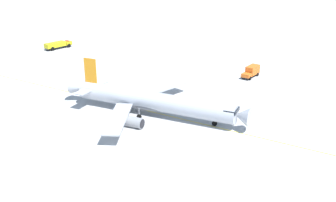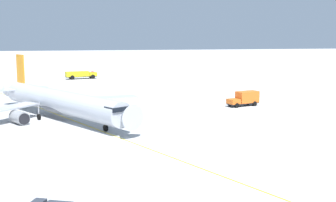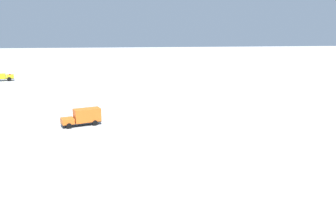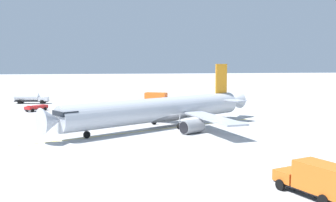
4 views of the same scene
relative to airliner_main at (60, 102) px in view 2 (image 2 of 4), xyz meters
name	(u,v)px [view 2 (image 2 of 4)]	position (x,y,z in m)	size (l,w,h in m)	color
ground_plane	(66,116)	(-1.05, -2.54, -3.02)	(600.00, 600.00, 0.00)	#B2B2B2
airliner_main	(60,102)	(0.00, 0.00, 0.00)	(31.27, 38.79, 11.05)	#B2B7C1
fire_tender_truck	(81,74)	(-3.37, -70.97, -1.48)	(10.60, 5.09, 2.50)	#232326
catering_truck_truck_extra	(245,98)	(-37.99, -7.65, -1.36)	(7.48, 4.56, 3.10)	#232326
taxiway_centreline	(80,123)	(-3.56, 4.76, -3.01)	(54.40, 115.02, 0.01)	yellow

